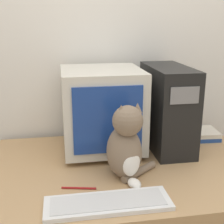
{
  "coord_description": "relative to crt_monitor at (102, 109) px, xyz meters",
  "views": [
    {
      "loc": [
        -0.3,
        -0.92,
        1.43
      ],
      "look_at": [
        -0.06,
        0.49,
        0.99
      ],
      "focal_mm": 50.0,
      "sensor_mm": 36.0,
      "label": 1
    }
  ],
  "objects": [
    {
      "name": "wall_back",
      "position": [
        0.09,
        0.3,
        0.29
      ],
      "size": [
        7.0,
        0.05,
        2.5
      ],
      "color": "silver",
      "rests_on": "ground_plane"
    },
    {
      "name": "book_stack",
      "position": [
        0.63,
        0.07,
        -0.2
      ],
      "size": [
        0.16,
        0.19,
        0.05
      ],
      "color": "#234793",
      "rests_on": "desk"
    },
    {
      "name": "computer_tower",
      "position": [
        0.35,
        -0.02,
        -0.0
      ],
      "size": [
        0.2,
        0.45,
        0.45
      ],
      "color": "black",
      "rests_on": "desk"
    },
    {
      "name": "cat",
      "position": [
        0.06,
        -0.33,
        -0.07
      ],
      "size": [
        0.26,
        0.25,
        0.35
      ],
      "rotation": [
        0.0,
        0.0,
        0.24
      ],
      "color": "#7A6651",
      "rests_on": "desk"
    },
    {
      "name": "pen",
      "position": [
        -0.16,
        -0.4,
        -0.22
      ],
      "size": [
        0.15,
        0.04,
        0.01
      ],
      "color": "maroon",
      "rests_on": "desk"
    },
    {
      "name": "crt_monitor",
      "position": [
        0.0,
        0.0,
        0.0
      ],
      "size": [
        0.41,
        0.42,
        0.44
      ],
      "color": "beige",
      "rests_on": "desk"
    },
    {
      "name": "keyboard",
      "position": [
        -0.05,
        -0.54,
        -0.22
      ],
      "size": [
        0.49,
        0.16,
        0.02
      ],
      "color": "silver",
      "rests_on": "desk"
    }
  ]
}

